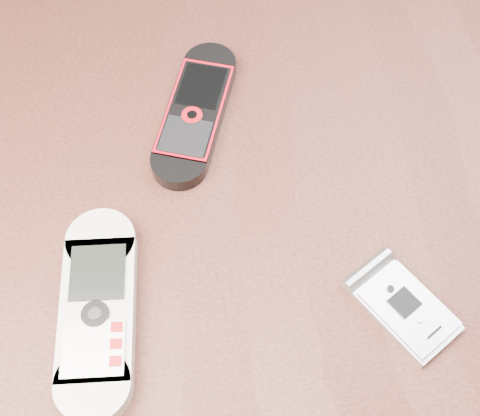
# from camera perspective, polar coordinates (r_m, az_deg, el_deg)

# --- Properties ---
(ground) EXTENTS (4.00, 4.00, 0.00)m
(ground) POSITION_cam_1_polar(r_m,az_deg,el_deg) (1.29, -0.23, -17.30)
(ground) COLOR #472B19
(ground) RESTS_ON ground
(table) EXTENTS (1.20, 0.80, 0.75)m
(table) POSITION_cam_1_polar(r_m,az_deg,el_deg) (0.68, -0.42, -4.95)
(table) COLOR black
(table) RESTS_ON ground
(nokia_white) EXTENTS (0.07, 0.18, 0.02)m
(nokia_white) POSITION_cam_1_polar(r_m,az_deg,el_deg) (0.55, -12.05, -8.53)
(nokia_white) COLOR beige
(nokia_white) RESTS_ON table
(nokia_black_red) EXTENTS (0.10, 0.18, 0.02)m
(nokia_black_red) POSITION_cam_1_polar(r_m,az_deg,el_deg) (0.64, -3.84, 8.18)
(nokia_black_red) COLOR black
(nokia_black_red) RESTS_ON table
(motorola_razr) EXTENTS (0.09, 0.11, 0.01)m
(motorola_razr) POSITION_cam_1_polar(r_m,az_deg,el_deg) (0.56, 13.92, -8.27)
(motorola_razr) COLOR #BABABF
(motorola_razr) RESTS_ON table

